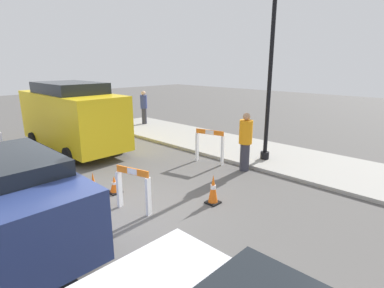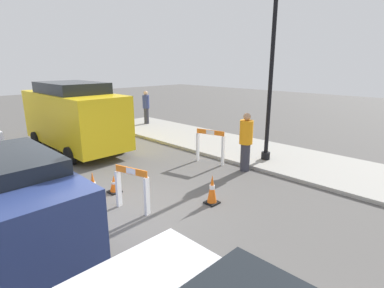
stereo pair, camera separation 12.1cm
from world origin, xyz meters
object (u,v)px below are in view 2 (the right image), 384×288
streetlamp_post (274,37)px  work_van (74,114)px  person_pedestrian (146,106)px  person_worker (246,141)px  parked_car_1 (6,196)px

streetlamp_post → work_van: 7.47m
streetlamp_post → work_van: (-5.91, -3.76, -2.59)m
person_pedestrian → work_van: 5.04m
person_worker → work_van: bearing=-46.3°
person_pedestrian → work_van: size_ratio=0.34×
parked_car_1 → person_pedestrian: bearing=130.5°
person_worker → person_pedestrian: size_ratio=1.04×
person_pedestrian → parked_car_1: (7.08, -8.29, -0.06)m
person_pedestrian → work_van: (1.85, -4.68, 0.35)m
person_worker → work_van: (-5.90, -2.59, 0.42)m
person_pedestrian → parked_car_1: size_ratio=0.44×
work_van → person_pedestrian: bearing=111.6°
parked_car_1 → work_van: 6.36m
person_worker → parked_car_1: person_worker is taller
person_worker → person_pedestrian: bearing=-85.1°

